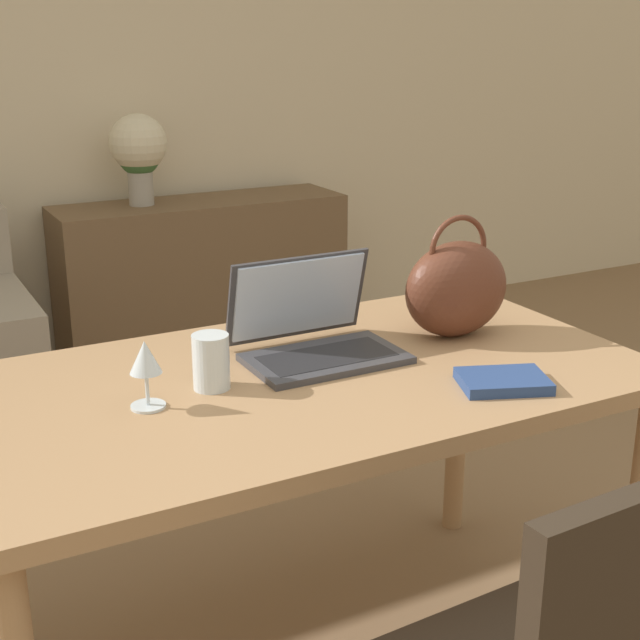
# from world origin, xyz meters

# --- Properties ---
(wall_back) EXTENTS (10.00, 0.06, 2.70)m
(wall_back) POSITION_xyz_m (0.00, 3.13, 1.35)
(wall_back) COLOR beige
(wall_back) RESTS_ON ground_plane
(dining_table) EXTENTS (1.52, 0.83, 0.76)m
(dining_table) POSITION_xyz_m (0.01, 0.62, 0.68)
(dining_table) COLOR #A87F56
(dining_table) RESTS_ON ground_plane
(sideboard) EXTENTS (1.34, 0.40, 0.74)m
(sideboard) POSITION_xyz_m (0.60, 2.84, 0.37)
(sideboard) COLOR brown
(sideboard) RESTS_ON ground_plane
(laptop) EXTENTS (0.36, 0.28, 0.22)m
(laptop) POSITION_xyz_m (0.09, 0.73, 0.82)
(laptop) COLOR #38383D
(laptop) RESTS_ON dining_table
(drinking_glass) EXTENTS (0.08, 0.08, 0.12)m
(drinking_glass) POSITION_xyz_m (-0.20, 0.64, 0.82)
(drinking_glass) COLOR silver
(drinking_glass) RESTS_ON dining_table
(wine_glass) EXTENTS (0.07, 0.07, 0.14)m
(wine_glass) POSITION_xyz_m (-0.35, 0.61, 0.86)
(wine_glass) COLOR silver
(wine_glass) RESTS_ON dining_table
(handbag) EXTENTS (0.28, 0.17, 0.30)m
(handbag) POSITION_xyz_m (0.46, 0.68, 0.89)
(handbag) COLOR #592D1E
(handbag) RESTS_ON dining_table
(flower_vase) EXTENTS (0.25, 0.25, 0.40)m
(flower_vase) POSITION_xyz_m (0.33, 2.86, 0.99)
(flower_vase) COLOR #9E998E
(flower_vase) RESTS_ON sideboard
(book) EXTENTS (0.22, 0.19, 0.02)m
(book) POSITION_xyz_m (0.35, 0.36, 0.78)
(book) COLOR navy
(book) RESTS_ON dining_table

